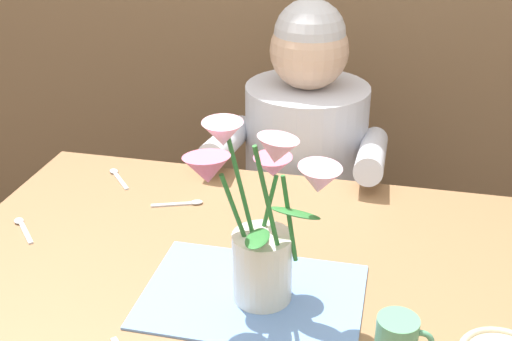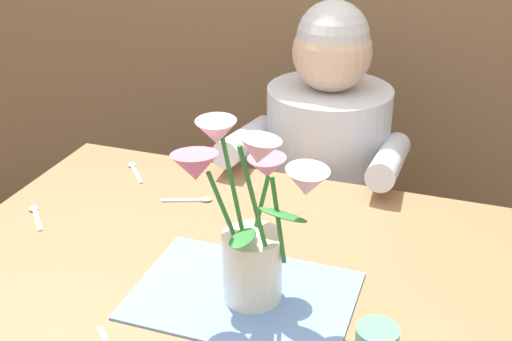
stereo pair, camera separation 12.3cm
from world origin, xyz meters
name	(u,v)px [view 1 (the left image)]	position (x,y,z in m)	size (l,w,h in m)	color
dining_table	(241,300)	(0.00, 0.00, 0.64)	(1.20, 0.80, 0.74)	olive
seated_person	(304,196)	(0.03, 0.62, 0.56)	(0.45, 0.47, 1.14)	#4C4C56
striped_placemat	(253,296)	(0.05, -0.11, 0.74)	(0.40, 0.28, 0.01)	#6B93D1
flower_vase	(261,224)	(0.06, -0.11, 0.90)	(0.28, 0.23, 0.36)	silver
tea_cup	(397,339)	(0.31, -0.21, 0.78)	(0.09, 0.07, 0.08)	#569970
spoon_0	(117,176)	(-0.39, 0.29, 0.74)	(0.09, 0.10, 0.01)	silver
spoon_1	(22,227)	(-0.49, 0.02, 0.74)	(0.09, 0.10, 0.01)	silver
spoon_3	(185,203)	(-0.18, 0.20, 0.74)	(0.12, 0.06, 0.01)	silver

